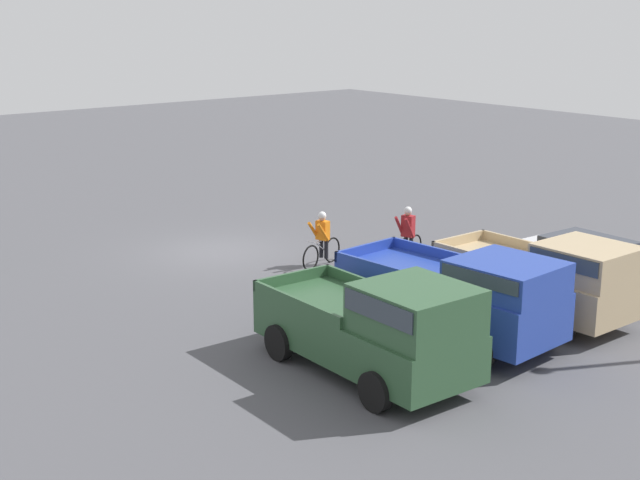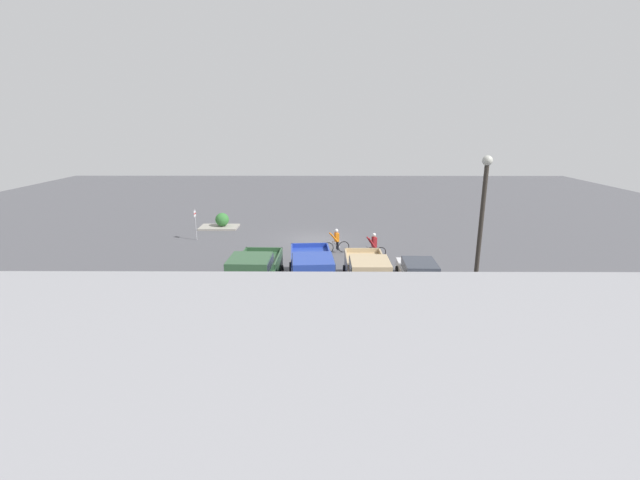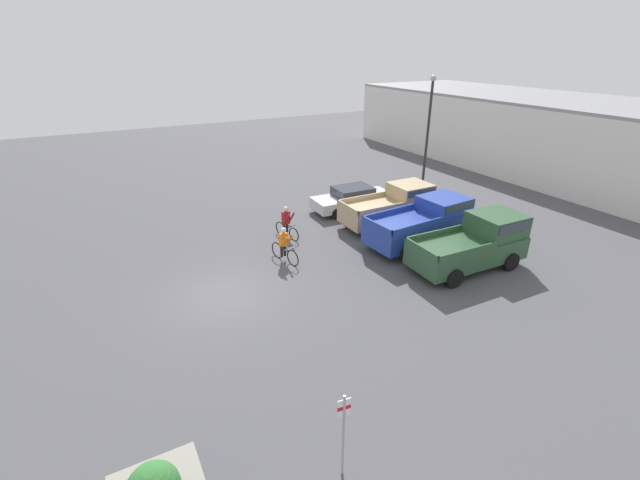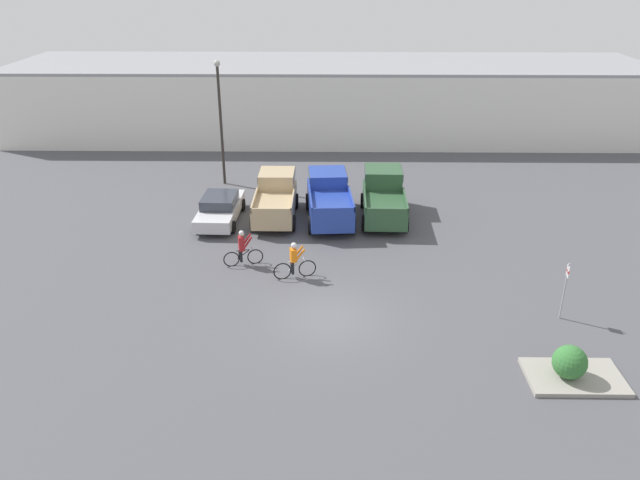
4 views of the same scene
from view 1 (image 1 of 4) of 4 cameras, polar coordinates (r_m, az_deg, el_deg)
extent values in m
plane|color=#4C4C51|center=(27.82, -6.46, -0.72)|extent=(80.00, 80.00, 0.00)
cube|color=silver|center=(24.91, 16.71, -1.74)|extent=(1.98, 4.80, 0.61)
cube|color=#2D333D|center=(24.76, 16.80, -0.50)|extent=(1.71, 2.19, 0.51)
cylinder|color=black|center=(23.44, 18.30, -3.55)|extent=(0.20, 0.64, 0.63)
cylinder|color=black|center=(26.55, 15.22, -1.20)|extent=(0.20, 0.64, 0.63)
cylinder|color=black|center=(25.18, 12.67, -1.90)|extent=(0.20, 0.64, 0.63)
cube|color=tan|center=(22.45, 13.45, -2.67)|extent=(1.99, 4.97, 0.91)
cube|color=tan|center=(21.38, 16.73, -1.37)|extent=(1.83, 1.99, 0.80)
cube|color=#333D47|center=(21.33, 16.77, -0.92)|extent=(1.89, 1.83, 0.35)
cube|color=tan|center=(23.60, 13.05, -0.33)|extent=(0.08, 2.98, 0.25)
cube|color=tan|center=(22.17, 9.99, -1.14)|extent=(0.08, 2.98, 0.25)
cube|color=tan|center=(23.78, 8.88, -0.01)|extent=(1.99, 0.08, 0.25)
cylinder|color=black|center=(22.52, 18.04, -4.05)|extent=(0.22, 0.80, 0.80)
cylinder|color=black|center=(20.95, 15.03, -5.23)|extent=(0.22, 0.80, 0.80)
cylinder|color=black|center=(24.22, 11.96, -2.32)|extent=(0.22, 0.80, 0.80)
cylinder|color=black|center=(22.77, 8.78, -3.27)|extent=(0.22, 0.80, 0.80)
cube|color=#233D9E|center=(20.49, 8.15, -3.74)|extent=(2.45, 5.38, 1.06)
cube|color=#233D9E|center=(19.33, 11.87, -2.33)|extent=(2.06, 2.23, 0.69)
cube|color=#333D47|center=(19.29, 11.89, -1.90)|extent=(2.11, 2.07, 0.30)
cube|color=#233D9E|center=(21.68, 7.73, -0.88)|extent=(0.30, 3.15, 0.25)
cube|color=#233D9E|center=(20.22, 4.11, -1.93)|extent=(0.30, 3.15, 0.25)
cube|color=#233D9E|center=(21.93, 2.97, -0.58)|extent=(2.09, 0.22, 0.25)
cylinder|color=black|center=(20.56, 13.49, -5.38)|extent=(0.28, 0.90, 0.88)
cylinder|color=black|center=(18.94, 9.94, -6.94)|extent=(0.28, 0.90, 0.88)
cylinder|color=black|center=(22.39, 6.56, -3.39)|extent=(0.28, 0.90, 0.88)
cylinder|color=black|center=(20.92, 2.82, -4.62)|extent=(0.28, 0.90, 0.88)
cube|color=#2D5133|center=(18.47, 2.82, -6.02)|extent=(2.23, 5.16, 0.94)
cube|color=#2D5133|center=(17.08, 6.17, -4.49)|extent=(1.98, 2.10, 0.93)
cube|color=#333D47|center=(17.02, 6.19, -3.84)|extent=(2.03, 1.93, 0.41)
cube|color=#2D5133|center=(19.62, 3.16, -2.92)|extent=(0.17, 3.06, 0.25)
cube|color=#2D5133|center=(18.44, -1.60, -4.07)|extent=(0.17, 3.06, 0.25)
cube|color=#2D5133|center=(20.15, -1.77, -2.42)|extent=(2.09, 0.14, 0.25)
cylinder|color=black|center=(18.23, 8.57, -7.93)|extent=(0.24, 0.80, 0.79)
cylinder|color=black|center=(16.90, 3.56, -9.66)|extent=(0.24, 0.80, 0.79)
cylinder|color=black|center=(20.38, 2.18, -5.28)|extent=(0.24, 0.80, 0.79)
cylinder|color=black|center=(19.21, -2.66, -6.57)|extent=(0.24, 0.80, 0.79)
torus|color=black|center=(25.60, -0.60, -1.16)|extent=(0.75, 0.25, 0.77)
torus|color=black|center=(26.45, 0.78, -0.64)|extent=(0.75, 0.25, 0.77)
cylinder|color=silver|center=(25.97, 0.10, -0.50)|extent=(0.55, 0.18, 0.41)
cylinder|color=silver|center=(25.92, 0.10, -0.04)|extent=(0.58, 0.19, 0.04)
cylinder|color=silver|center=(26.12, 0.35, -0.41)|extent=(0.04, 0.04, 0.38)
cylinder|color=silver|center=(25.59, -0.42, -0.17)|extent=(0.15, 0.45, 0.02)
cylinder|color=black|center=(26.02, 0.40, -0.58)|extent=(0.15, 0.15, 0.57)
cylinder|color=black|center=(26.12, 0.08, -0.51)|extent=(0.15, 0.15, 0.57)
cube|color=orange|center=(25.88, 0.17, 0.63)|extent=(0.33, 0.41, 0.56)
cylinder|color=orange|center=(25.62, 0.20, 0.49)|extent=(0.53, 0.23, 0.61)
cylinder|color=orange|center=(25.81, -0.41, 0.60)|extent=(0.53, 0.23, 0.61)
sphere|color=tan|center=(25.77, 0.14, 1.46)|extent=(0.22, 0.22, 0.22)
sphere|color=silver|center=(25.76, 0.14, 1.57)|extent=(0.24, 0.24, 0.24)
torus|color=black|center=(26.26, 4.98, -0.87)|extent=(0.70, 0.24, 0.71)
torus|color=black|center=(27.14, 6.12, -0.38)|extent=(0.70, 0.24, 0.71)
cylinder|color=black|center=(26.65, 5.57, -0.26)|extent=(0.54, 0.18, 0.38)
cylinder|color=black|center=(26.60, 5.58, 0.15)|extent=(0.57, 0.19, 0.04)
cylinder|color=black|center=(26.81, 5.77, -0.18)|extent=(0.04, 0.04, 0.35)
cylinder|color=black|center=(26.27, 5.15, 0.03)|extent=(0.15, 0.45, 0.02)
cylinder|color=black|center=(26.71, 5.85, -0.33)|extent=(0.15, 0.15, 0.53)
cylinder|color=black|center=(26.80, 5.52, -0.27)|extent=(0.15, 0.15, 0.53)
cube|color=maroon|center=(26.56, 5.66, 0.90)|extent=(0.33, 0.41, 0.64)
cylinder|color=maroon|center=(26.30, 5.75, 0.76)|extent=(0.53, 0.23, 0.70)
cylinder|color=maroon|center=(26.47, 5.11, 0.86)|extent=(0.53, 0.23, 0.70)
sphere|color=tan|center=(26.44, 5.65, 1.79)|extent=(0.21, 0.21, 0.21)
sphere|color=silver|center=(26.43, 5.66, 1.90)|extent=(0.23, 0.23, 0.23)
camera|label=2|loc=(16.80, 79.40, 5.96)|focal=24.00mm
camera|label=3|loc=(26.18, -40.22, 14.53)|focal=24.00mm
camera|label=4|loc=(45.50, -21.70, 20.08)|focal=35.00mm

